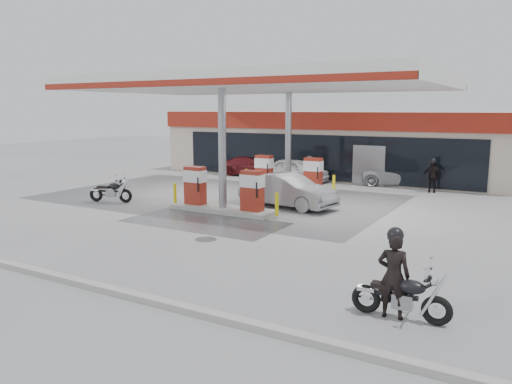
# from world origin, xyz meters

# --- Properties ---
(ground) EXTENTS (90.00, 90.00, 0.00)m
(ground) POSITION_xyz_m (0.00, 0.00, 0.00)
(ground) COLOR gray
(ground) RESTS_ON ground
(wet_patch) EXTENTS (6.00, 3.00, 0.00)m
(wet_patch) POSITION_xyz_m (0.50, 0.00, 0.00)
(wet_patch) COLOR #4C4C4F
(wet_patch) RESTS_ON ground
(drain_cover) EXTENTS (0.70, 0.70, 0.01)m
(drain_cover) POSITION_xyz_m (2.00, -2.00, 0.00)
(drain_cover) COLOR #38383A
(drain_cover) RESTS_ON ground
(kerb) EXTENTS (28.00, 0.25, 0.15)m
(kerb) POSITION_xyz_m (0.00, -7.00, 0.07)
(kerb) COLOR gray
(kerb) RESTS_ON ground
(store_building) EXTENTS (22.00, 8.22, 4.00)m
(store_building) POSITION_xyz_m (0.01, 15.94, 2.01)
(store_building) COLOR beige
(store_building) RESTS_ON ground
(canopy) EXTENTS (16.00, 10.02, 5.51)m
(canopy) POSITION_xyz_m (0.00, 5.00, 5.27)
(canopy) COLOR silver
(canopy) RESTS_ON ground
(pump_island_near) EXTENTS (5.14, 1.30, 1.78)m
(pump_island_near) POSITION_xyz_m (0.00, 2.00, 0.71)
(pump_island_near) COLOR #9E9E99
(pump_island_near) RESTS_ON ground
(pump_island_far) EXTENTS (5.14, 1.30, 1.78)m
(pump_island_far) POSITION_xyz_m (0.00, 8.00, 0.71)
(pump_island_far) COLOR #9E9E99
(pump_island_far) RESTS_ON ground
(main_motorcycle) EXTENTS (2.00, 0.77, 1.03)m
(main_motorcycle) POSITION_xyz_m (9.04, -5.10, 0.45)
(main_motorcycle) COLOR black
(main_motorcycle) RESTS_ON ground
(biker_main) EXTENTS (0.68, 0.48, 1.76)m
(biker_main) POSITION_xyz_m (8.85, -5.11, 0.88)
(biker_main) COLOR black
(biker_main) RESTS_ON ground
(parked_motorcycle) EXTENTS (2.03, 0.93, 1.07)m
(parked_motorcycle) POSITION_xyz_m (-5.53, 1.22, 0.47)
(parked_motorcycle) COLOR black
(parked_motorcycle) RESTS_ON ground
(sedan_white) EXTENTS (4.04, 1.79, 1.35)m
(sedan_white) POSITION_xyz_m (-1.09, 11.20, 0.67)
(sedan_white) COLOR silver
(sedan_white) RESTS_ON ground
(attendant) EXTENTS (0.63, 0.80, 1.58)m
(attendant) POSITION_xyz_m (-0.02, 10.80, 0.79)
(attendant) COLOR slate
(attendant) RESTS_ON ground
(hatchback_silver) EXTENTS (4.53, 2.18, 1.43)m
(hatchback_silver) POSITION_xyz_m (1.86, 4.20, 0.72)
(hatchback_silver) COLOR gray
(hatchback_silver) RESTS_ON ground
(parked_car_left) EXTENTS (4.26, 1.79, 1.23)m
(parked_car_left) POSITION_xyz_m (-4.50, 12.16, 0.61)
(parked_car_left) COLOR #581317
(parked_car_left) RESTS_ON ground
(parked_car_right) EXTENTS (4.45, 2.81, 1.15)m
(parked_car_right) POSITION_xyz_m (4.50, 12.77, 0.57)
(parked_car_right) COLOR #A6A9AE
(parked_car_right) RESTS_ON ground
(biker_walking) EXTENTS (1.00, 0.52, 1.63)m
(biker_walking) POSITION_xyz_m (6.50, 11.28, 0.82)
(biker_walking) COLOR black
(biker_walking) RESTS_ON ground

